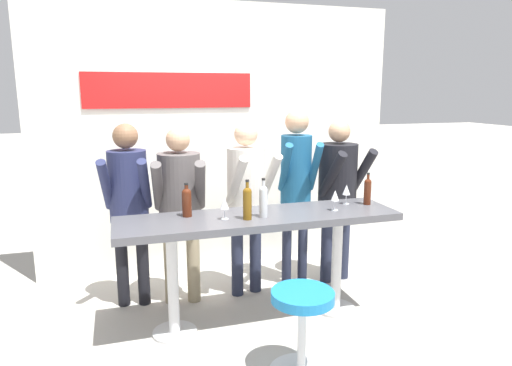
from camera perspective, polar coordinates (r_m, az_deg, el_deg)
name	(u,v)px	position (r m, az deg, el deg)	size (l,w,h in m)	color
ground_plane	(259,321)	(4.11, 0.39, -16.85)	(40.00, 40.00, 0.00)	#B2ADA3
back_wall	(219,138)	(5.06, -4.62, 5.67)	(3.93, 0.12, 2.87)	silver
tasting_table	(259,232)	(3.79, 0.40, -6.12)	(2.33, 0.60, 0.95)	#4C4C51
bar_stool	(302,319)	(3.26, 5.79, -16.61)	(0.45, 0.45, 0.62)	silver
person_far_left	(128,195)	(4.19, -15.65, -1.49)	(0.46, 0.56, 1.67)	black
person_left	(180,198)	(4.15, -9.50, -1.80)	(0.50, 0.58, 1.64)	gray
person_center_left	(247,190)	(4.28, -1.19, -0.91)	(0.48, 0.58, 1.67)	#23283D
person_center	(296,176)	(4.49, 5.05, 0.86)	(0.41, 0.55, 1.77)	#23283D
person_center_right	(338,184)	(4.67, 10.22, -0.14)	(0.52, 0.60, 1.66)	#23283D
wine_bottle_0	(247,202)	(3.59, -1.09, -2.33)	(0.07, 0.07, 0.32)	brown
wine_bottle_1	(263,200)	(3.65, 0.93, -2.10)	(0.07, 0.07, 0.32)	#B7BCC1
wine_bottle_2	(368,190)	(4.18, 13.78, -0.87)	(0.06, 0.06, 0.29)	#4C1E0F
wine_bottle_3	(187,201)	(3.72, -8.65, -2.22)	(0.08, 0.08, 0.28)	#4C1E0F
wine_glass_0	(224,204)	(3.60, -3.96, -2.64)	(0.07, 0.07, 0.18)	silver
wine_glass_1	(346,190)	(4.16, 11.24, -0.92)	(0.07, 0.07, 0.18)	silver
wine_glass_2	(335,196)	(3.92, 9.85, -1.63)	(0.07, 0.07, 0.18)	silver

